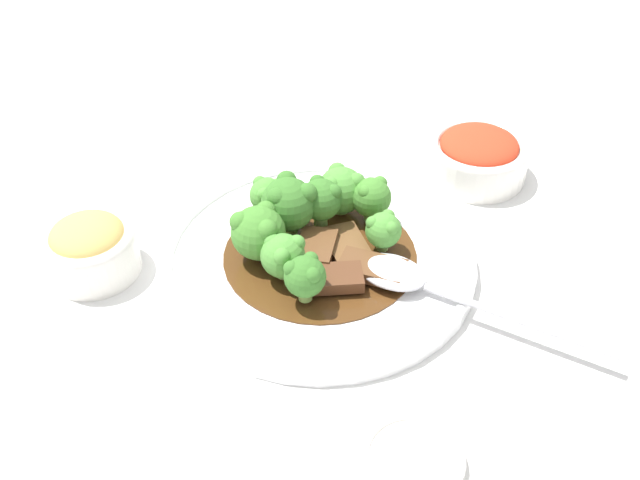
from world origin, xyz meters
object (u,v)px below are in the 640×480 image
Objects in this scene: beef_strip_3 at (372,268)px; broccoli_floret_1 at (284,256)px; main_plate at (320,258)px; sauce_dish at (413,460)px; broccoli_floret_5 at (258,232)px; broccoli_floret_0 at (291,202)px; broccoli_floret_7 at (266,195)px; beef_strip_1 at (313,247)px; broccoli_floret_3 at (321,199)px; broccoli_floret_6 at (341,189)px; broccoli_floret_2 at (383,230)px; broccoli_floret_8 at (305,276)px; beef_strip_0 at (348,248)px; beef_strip_2 at (330,278)px; side_bowl_appetizer at (90,247)px; serving_spoon at (411,279)px; side_bowl_kimchi at (478,155)px.

broccoli_floret_1 is at bearing -41.69° from beef_strip_3.
main_plate is 3.89× the size of sauce_dish.
beef_strip_3 is 0.11m from broccoli_floret_5.
broccoli_floret_0 is at bearing -113.84° from sauce_dish.
sauce_dish is at bearing 69.35° from broccoli_floret_7.
broccoli_floret_0 is at bearing -102.47° from beef_strip_1.
broccoli_floret_5 is 0.06m from broccoli_floret_7.
broccoli_floret_3 is 0.06m from broccoli_floret_7.
broccoli_floret_1 is at bearing 16.87° from broccoli_floret_6.
broccoli_floret_2 reaches higher than beef_strip_1.
broccoli_floret_8 is (0.01, 0.04, 0.00)m from broccoli_floret_1.
beef_strip_0 is at bearing 50.33° from broccoli_floret_6.
broccoli_floret_5 reaches higher than broccoli_floret_7.
beef_strip_1 is at bearing -114.81° from beef_strip_2.
broccoli_floret_2 is (-0.03, -0.02, 0.02)m from beef_strip_3.
broccoli_floret_3 is (-0.03, 0.02, -0.00)m from broccoli_floret_0.
broccoli_floret_6 is at bearing -129.67° from beef_strip_0.
side_bowl_appetizer reaches higher than sauce_dish.
broccoli_floret_7 is 0.19× the size of serving_spoon.
broccoli_floret_1 is 0.12m from serving_spoon.
side_bowl_kimchi is (-0.21, -0.08, 0.00)m from serving_spoon.
beef_strip_3 is 0.11m from broccoli_floret_0.
broccoli_floret_0 is 1.35× the size of broccoli_floret_1.
beef_strip_1 is at bearing 86.82° from broccoli_floret_7.
beef_strip_3 is 0.10m from broccoli_floret_6.
beef_strip_0 is 1.66× the size of broccoli_floret_7.
sauce_dish is (0.06, 0.21, -0.04)m from broccoli_floret_1.
side_bowl_appetizer is at bearing -32.97° from broccoli_floret_0.
broccoli_floret_3 is at bearing -129.02° from beef_strip_2.
beef_strip_2 is 0.12m from broccoli_floret_7.
beef_strip_0 is at bearing 78.74° from broccoli_floret_3.
main_plate is at bearing 136.85° from side_bowl_appetizer.
beef_strip_1 is 1.33× the size of broccoli_floret_8.
beef_strip_3 is 1.51× the size of broccoli_floret_7.
broccoli_floret_6 is at bearing -163.13° from broccoli_floret_1.
broccoli_floret_7 reaches higher than sauce_dish.
broccoli_floret_0 reaches higher than broccoli_floret_2.
beef_strip_0 is 1.44× the size of broccoli_floret_3.
broccoli_floret_3 is 0.68× the size of sauce_dish.
beef_strip_0 is 1.43× the size of broccoli_floret_5.
broccoli_floret_7 is at bearing -101.78° from beef_strip_2.
main_plate is 2.71× the size of side_bowl_kimchi.
beef_strip_0 is 0.03m from beef_strip_1.
broccoli_floret_7 is 0.13m from broccoli_floret_8.
broccoli_floret_1 is 0.29m from side_bowl_kimchi.
broccoli_floret_6 reaches higher than broccoli_floret_7.
side_bowl_kimchi is at bearing 165.88° from broccoli_floret_0.
broccoli_floret_5 is at bearing -60.77° from serving_spoon.
beef_strip_2 is 0.96× the size of beef_strip_3.
broccoli_floret_8 is at bearing 13.77° from beef_strip_0.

